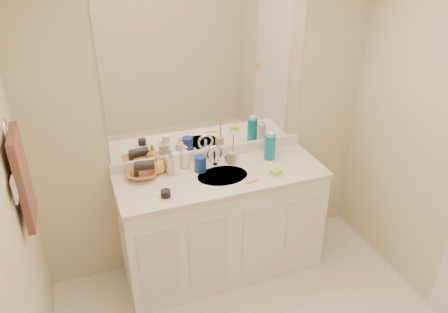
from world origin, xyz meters
name	(u,v)px	position (x,y,z in m)	size (l,w,h in m)	color
wall_back	(209,119)	(0.00, 1.30, 1.20)	(2.60, 0.02, 2.40)	beige
wall_left	(5,285)	(-1.30, 0.00, 1.20)	(0.02, 2.60, 2.40)	beige
vanity_cabinet	(222,225)	(0.00, 1.02, 0.42)	(1.50, 0.55, 0.85)	white
countertop	(222,176)	(0.00, 1.02, 0.86)	(1.52, 0.57, 0.03)	silver
backsplash	(210,153)	(0.00, 1.29, 0.92)	(1.52, 0.03, 0.08)	white
sink_basin	(223,177)	(0.00, 1.00, 0.87)	(0.37, 0.37, 0.02)	beige
faucet	(214,158)	(0.00, 1.18, 0.94)	(0.02, 0.02, 0.11)	silver
mirror	(208,72)	(0.00, 1.29, 1.56)	(1.48, 0.01, 1.20)	white
blue_mug	(200,164)	(-0.13, 1.12, 0.94)	(0.09, 0.09, 0.12)	navy
tan_cup	(232,158)	(0.13, 1.15, 0.93)	(0.07, 0.07, 0.09)	tan
toothbrush	(233,145)	(0.14, 1.15, 1.03)	(0.01, 0.01, 0.19)	#F33F6E
mouthwash_bottle	(270,147)	(0.43, 1.12, 0.98)	(0.08, 0.08, 0.19)	#0C799B
clear_pump_bottle	(271,143)	(0.48, 1.20, 0.97)	(0.07, 0.07, 0.18)	silver
soap_dish	(276,174)	(0.36, 0.88, 0.89)	(0.09, 0.07, 0.01)	white
green_soap	(276,172)	(0.36, 0.88, 0.90)	(0.08, 0.05, 0.03)	#A3DA35
orange_comb	(253,182)	(0.17, 0.85, 0.88)	(0.11, 0.02, 0.00)	orange
dark_jar	(166,194)	(-0.45, 0.88, 0.90)	(0.07, 0.07, 0.05)	black
extra_white_bottle	(176,164)	(-0.30, 1.14, 0.97)	(0.05, 0.05, 0.17)	white
soap_bottle_white	(185,157)	(-0.22, 1.21, 0.97)	(0.07, 0.07, 0.18)	white
soap_bottle_cream	(171,160)	(-0.33, 1.18, 0.98)	(0.09, 0.09, 0.19)	beige
soap_bottle_yellow	(158,164)	(-0.42, 1.20, 0.95)	(0.11, 0.11, 0.15)	tan
wicker_basket	(142,174)	(-0.54, 1.19, 0.91)	(0.22, 0.22, 0.05)	#AF6C46
hair_dryer	(144,165)	(-0.52, 1.19, 0.97)	(0.07, 0.07, 0.14)	black
towel_ring	(6,129)	(-1.27, 0.77, 1.55)	(0.11, 0.11, 0.01)	silver
hand_towel	(23,178)	(-1.25, 0.77, 1.25)	(0.04, 0.32, 0.55)	#462A25
switch_plate	(14,190)	(-1.27, 0.57, 1.30)	(0.01, 0.09, 0.13)	silver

